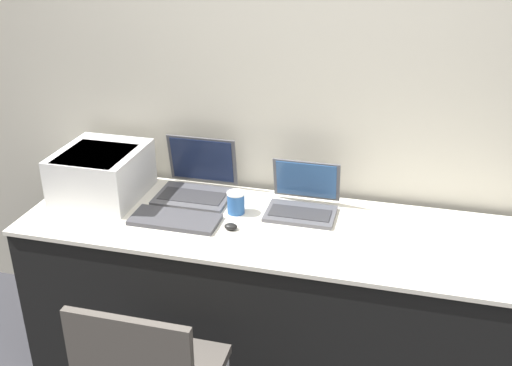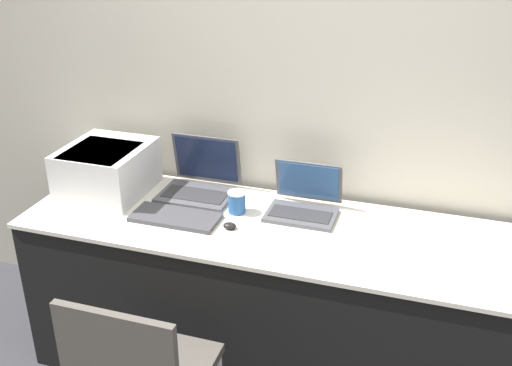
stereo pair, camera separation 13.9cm
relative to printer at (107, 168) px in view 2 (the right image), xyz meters
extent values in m
cube|color=#B7B2A3|center=(0.92, 0.33, 0.38)|extent=(8.00, 0.05, 2.60)
cube|color=black|center=(0.92, -0.08, -0.54)|extent=(2.35, 0.67, 0.78)
cube|color=silver|center=(0.92, -0.08, -0.14)|extent=(2.37, 0.69, 0.02)
cube|color=silver|center=(0.00, 0.00, -0.01)|extent=(0.38, 0.42, 0.23)
cube|color=#51565B|center=(0.00, -0.04, 0.09)|extent=(0.30, 0.32, 0.04)
cube|color=#4C4C51|center=(0.43, 0.08, -0.12)|extent=(0.35, 0.25, 0.02)
cube|color=#2D2D30|center=(0.43, 0.06, -0.11)|extent=(0.31, 0.14, 0.00)
cube|color=#4C4C51|center=(0.43, 0.23, 0.01)|extent=(0.35, 0.05, 0.25)
cube|color=#192342|center=(0.43, 0.22, 0.02)|extent=(0.31, 0.04, 0.22)
cube|color=#4C4C51|center=(0.96, 0.03, -0.12)|extent=(0.31, 0.21, 0.02)
cube|color=#2D2D30|center=(0.96, 0.02, -0.11)|extent=(0.28, 0.12, 0.00)
cube|color=#4C4C51|center=(0.96, 0.17, -0.01)|extent=(0.31, 0.06, 0.21)
cube|color=#2D5184|center=(0.96, 0.16, -0.01)|extent=(0.28, 0.05, 0.18)
cube|color=#3D3D42|center=(0.43, -0.16, -0.12)|extent=(0.40, 0.18, 0.02)
cylinder|color=#285699|center=(0.67, -0.01, -0.08)|extent=(0.08, 0.08, 0.09)
cylinder|color=white|center=(0.67, -0.01, -0.03)|extent=(0.08, 0.08, 0.01)
ellipsoid|color=black|center=(0.69, -0.17, -0.11)|extent=(0.06, 0.04, 0.03)
cube|color=#4C4742|center=(0.58, -0.96, -0.23)|extent=(0.44, 0.03, 0.40)
camera|label=1|loc=(1.36, -2.34, 1.16)|focal=42.00mm
camera|label=2|loc=(1.50, -2.30, 1.16)|focal=42.00mm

